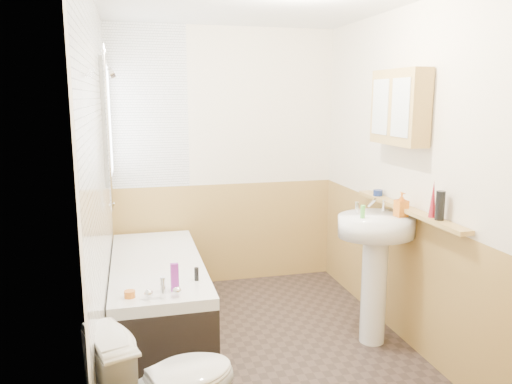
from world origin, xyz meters
TOP-DOWN VIEW (x-y plane):
  - floor at (0.00, 0.00)m, footprint 2.80×2.80m
  - wall_back at (0.00, 1.41)m, footprint 2.20×0.02m
  - wall_front at (0.00, -1.41)m, footprint 2.20×0.02m
  - wall_left at (-1.11, 0.00)m, footprint 0.02×2.80m
  - wall_right at (1.11, 0.00)m, footprint 0.02×2.80m
  - wainscot_right at (1.09, 0.00)m, footprint 0.01×2.80m
  - wainscot_back at (0.00, 1.39)m, footprint 2.20×0.01m
  - tile_cladding_left at (-1.09, 0.00)m, footprint 0.01×2.80m
  - tile_return_back at (-0.73, 1.39)m, footprint 0.75×0.01m
  - window at (-1.06, 0.95)m, footprint 0.03×0.79m
  - bathtub at (-0.73, 0.47)m, footprint 0.70×1.72m
  - shower_riser at (-1.04, 0.54)m, footprint 0.11×0.08m
  - sink at (0.84, -0.15)m, footprint 0.58×0.47m
  - pine_shelf at (1.04, -0.22)m, footprint 0.10×1.36m
  - medicine_cabinet at (1.01, -0.08)m, footprint 0.15×0.60m
  - foam_can at (1.04, -0.61)m, footprint 0.08×0.08m
  - green_bottle at (1.04, -0.53)m, footprint 0.06×0.06m
  - black_jar at (1.04, 0.23)m, footprint 0.10×0.10m
  - soap_bottle at (0.99, -0.22)m, footprint 0.09×0.18m
  - clear_bottle at (0.70, -0.20)m, footprint 0.04×0.04m
  - blue_gel at (-0.64, -0.19)m, footprint 0.05×0.04m
  - cream_jar at (-0.94, -0.23)m, footprint 0.08×0.08m
  - orange_bottle at (-0.48, -0.04)m, footprint 0.04×0.04m

SIDE VIEW (x-z plane):
  - floor at x=0.00m, z-range 0.00..0.00m
  - bathtub at x=-0.73m, z-range -0.06..0.65m
  - wainscot_right at x=1.09m, z-range 0.00..1.00m
  - wainscot_back at x=0.00m, z-range 0.00..1.00m
  - cream_jar at x=-0.94m, z-range 0.57..0.61m
  - orange_bottle at x=-0.48m, z-range 0.57..0.67m
  - blue_gel at x=-0.64m, z-range 0.57..0.76m
  - sink at x=0.84m, z-range 0.15..1.26m
  - soap_bottle at x=0.99m, z-range 0.99..1.07m
  - clear_bottle at x=0.70m, z-range 0.99..1.09m
  - pine_shelf at x=1.04m, z-range 1.03..1.06m
  - black_jar at x=1.04m, z-range 1.06..1.11m
  - foam_can at x=1.04m, z-range 1.06..1.25m
  - green_bottle at x=1.04m, z-range 1.06..1.31m
  - wall_back at x=0.00m, z-range 0.00..2.50m
  - wall_front at x=0.00m, z-range 0.00..2.50m
  - wall_left at x=-1.11m, z-range 0.00..2.50m
  - wall_right at x=1.11m, z-range 0.00..2.50m
  - tile_cladding_left at x=-1.09m, z-range 0.00..2.50m
  - window at x=-1.06m, z-range 1.15..2.15m
  - shower_riser at x=-1.04m, z-range 1.08..2.33m
  - tile_return_back at x=-0.73m, z-range 1.00..2.50m
  - medicine_cabinet at x=1.01m, z-range 1.50..2.04m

